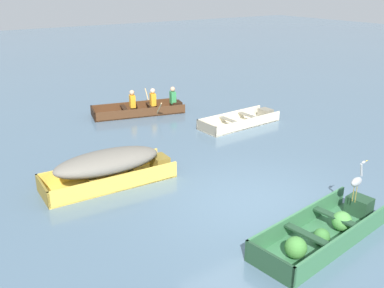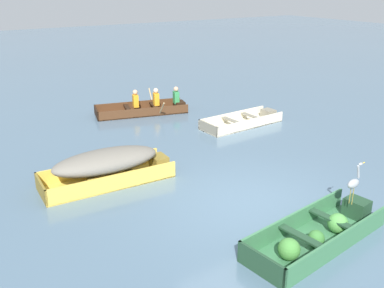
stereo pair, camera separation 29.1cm
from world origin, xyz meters
name	(u,v)px [view 2 (the right image)]	position (x,y,z in m)	size (l,w,h in m)	color
ground_plane	(250,204)	(0.00, 0.00, 0.00)	(80.00, 80.00, 0.00)	slate
dinghy_green_foreground	(319,233)	(0.15, -1.79, 0.17)	(3.19, 1.42, 0.43)	#387047
skiff_yellow_near_moored	(108,164)	(-2.20, 2.64, 0.47)	(3.15, 1.19, 0.82)	#E5BC47
skiff_cream_mid_moored	(244,121)	(3.33, 4.38, 0.12)	(2.92, 1.15, 0.34)	beige
rowboat_dark_varnish_with_crew	(147,107)	(1.20, 7.38, 0.20)	(3.43, 2.25, 0.89)	#4C2D19
heron_on_dinghy	(354,182)	(1.16, -1.64, 0.89)	(0.46, 0.17, 0.84)	olive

